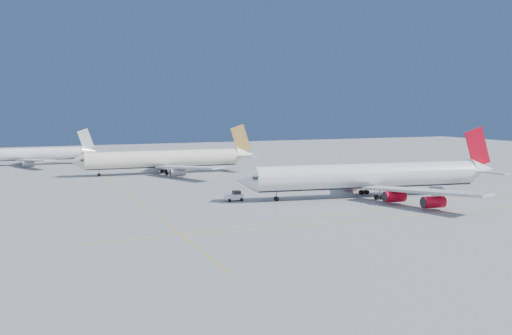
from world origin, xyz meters
name	(u,v)px	position (x,y,z in m)	size (l,w,h in m)	color
ground	(332,209)	(0.00, 0.00, 0.00)	(500.00, 500.00, 0.00)	slate
taxiway_lines	(264,209)	(-14.71, 6.34, 0.01)	(118.86, 140.00, 0.02)	#ECB00D
airliner_virgin	(374,176)	(19.29, 11.36, 5.55)	(74.62, 66.52, 18.42)	white
airliner_etihad	(167,159)	(-18.14, 84.32, 5.29)	(66.48, 61.49, 17.37)	silver
airliner_third	(28,154)	(-63.45, 135.32, 4.47)	(55.07, 50.82, 14.78)	white
pushback_tug	(234,196)	(-17.04, 19.52, 1.19)	(4.63, 2.92, 2.56)	white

